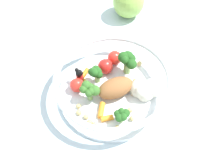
% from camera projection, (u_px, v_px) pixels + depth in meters
% --- Properties ---
extents(ground_plane, '(2.40, 2.40, 0.00)m').
position_uv_depth(ground_plane, '(107.00, 96.00, 0.53)').
color(ground_plane, silver).
extents(food_container, '(0.23, 0.23, 0.06)m').
position_uv_depth(food_container, '(115.00, 84.00, 0.51)').
color(food_container, white).
rests_on(food_container, ground_plane).
extents(loose_apple, '(0.08, 0.08, 0.09)m').
position_uv_depth(loose_apple, '(129.00, 2.00, 0.64)').
color(loose_apple, '#8CB74C').
rests_on(loose_apple, ground_plane).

